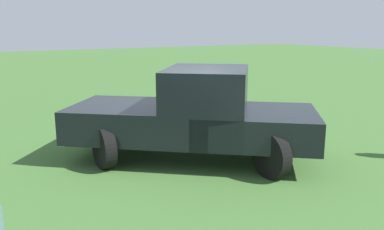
% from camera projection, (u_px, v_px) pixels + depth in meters
% --- Properties ---
extents(ground_plane, '(80.00, 80.00, 0.00)m').
position_uv_depth(ground_plane, '(193.00, 154.00, 8.36)').
color(ground_plane, '#3D662D').
extents(pickup_truck, '(4.57, 4.91, 1.83)m').
position_uv_depth(pickup_truck, '(198.00, 112.00, 7.89)').
color(pickup_truck, black).
rests_on(pickup_truck, ground_plane).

